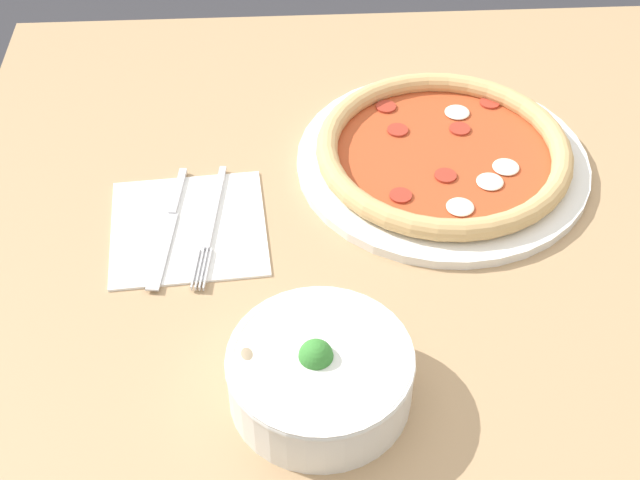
% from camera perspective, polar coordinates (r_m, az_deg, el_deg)
% --- Properties ---
extents(dining_table, '(1.00, 0.88, 0.74)m').
position_cam_1_polar(dining_table, '(1.12, 3.68, -2.52)').
color(dining_table, tan).
rests_on(dining_table, ground_plane).
extents(pizza, '(0.35, 0.35, 0.04)m').
position_cam_1_polar(pizza, '(1.09, 7.89, 5.45)').
color(pizza, white).
rests_on(pizza, dining_table).
extents(bowl, '(0.17, 0.17, 0.08)m').
position_cam_1_polar(bowl, '(0.83, -0.08, -8.50)').
color(bowl, white).
rests_on(bowl, dining_table).
extents(napkin, '(0.19, 0.19, 0.00)m').
position_cam_1_polar(napkin, '(1.02, -8.42, 0.80)').
color(napkin, white).
rests_on(napkin, dining_table).
extents(fork, '(0.03, 0.20, 0.00)m').
position_cam_1_polar(fork, '(1.02, -6.96, 1.10)').
color(fork, silver).
rests_on(fork, napkin).
extents(knife, '(0.03, 0.20, 0.01)m').
position_cam_1_polar(knife, '(1.03, -9.57, 1.23)').
color(knife, silver).
rests_on(knife, napkin).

